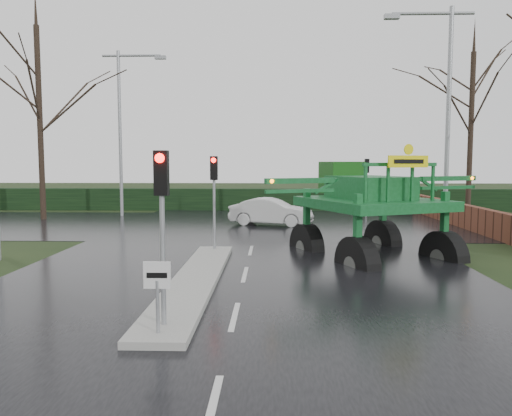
{
  "coord_description": "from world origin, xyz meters",
  "views": [
    {
      "loc": [
        0.8,
        -10.38,
        3.3
      ],
      "look_at": [
        0.33,
        3.83,
        2.0
      ],
      "focal_mm": 35.0,
      "sensor_mm": 36.0,
      "label": 1
    }
  ],
  "objects_px": {
    "keep_left_sign": "(157,285)",
    "traffic_signal_far": "(367,174)",
    "street_light_right": "(442,101)",
    "street_light_left_far": "(125,118)",
    "crop_sprayer": "(354,194)",
    "traffic_signal_mid": "(214,182)",
    "traffic_signal_near": "(162,200)",
    "white_sedan": "(271,225)"
  },
  "relations": [
    {
      "from": "street_light_left_far",
      "to": "white_sedan",
      "type": "relative_size",
      "value": 2.32
    },
    {
      "from": "street_light_left_far",
      "to": "traffic_signal_near",
      "type": "bearing_deg",
      "value": -71.83
    },
    {
      "from": "street_light_right",
      "to": "traffic_signal_mid",
      "type": "bearing_deg",
      "value": -154.6
    },
    {
      "from": "traffic_signal_far",
      "to": "street_light_right",
      "type": "height_order",
      "value": "street_light_right"
    },
    {
      "from": "keep_left_sign",
      "to": "crop_sprayer",
      "type": "relative_size",
      "value": 0.17
    },
    {
      "from": "traffic_signal_near",
      "to": "street_light_left_far",
      "type": "height_order",
      "value": "street_light_left_far"
    },
    {
      "from": "street_light_right",
      "to": "crop_sprayer",
      "type": "height_order",
      "value": "street_light_right"
    },
    {
      "from": "keep_left_sign",
      "to": "traffic_signal_far",
      "type": "bearing_deg",
      "value": 70.07
    },
    {
      "from": "keep_left_sign",
      "to": "traffic_signal_far",
      "type": "xyz_separation_m",
      "value": [
        7.8,
        21.51,
        1.53
      ]
    },
    {
      "from": "keep_left_sign",
      "to": "traffic_signal_mid",
      "type": "xyz_separation_m",
      "value": [
        0.0,
        8.99,
        1.53
      ]
    },
    {
      "from": "traffic_signal_far",
      "to": "keep_left_sign",
      "type": "bearing_deg",
      "value": 70.07
    },
    {
      "from": "traffic_signal_near",
      "to": "street_light_right",
      "type": "distance_m",
      "value": 16.46
    },
    {
      "from": "traffic_signal_far",
      "to": "crop_sprayer",
      "type": "height_order",
      "value": "crop_sprayer"
    },
    {
      "from": "street_light_right",
      "to": "white_sedan",
      "type": "distance_m",
      "value": 10.24
    },
    {
      "from": "street_light_right",
      "to": "street_light_left_far",
      "type": "relative_size",
      "value": 1.0
    },
    {
      "from": "traffic_signal_far",
      "to": "street_light_left_far",
      "type": "distance_m",
      "value": 15.08
    },
    {
      "from": "street_light_right",
      "to": "street_light_left_far",
      "type": "bearing_deg",
      "value": 153.98
    },
    {
      "from": "street_light_left_far",
      "to": "street_light_right",
      "type": "bearing_deg",
      "value": -26.02
    },
    {
      "from": "keep_left_sign",
      "to": "street_light_right",
      "type": "bearing_deg",
      "value": 54.88
    },
    {
      "from": "traffic_signal_near",
      "to": "street_light_right",
      "type": "height_order",
      "value": "street_light_right"
    },
    {
      "from": "traffic_signal_near",
      "to": "crop_sprayer",
      "type": "height_order",
      "value": "crop_sprayer"
    },
    {
      "from": "traffic_signal_mid",
      "to": "crop_sprayer",
      "type": "bearing_deg",
      "value": -22.27
    },
    {
      "from": "crop_sprayer",
      "to": "street_light_left_far",
      "type": "bearing_deg",
      "value": 105.25
    },
    {
      "from": "keep_left_sign",
      "to": "street_light_left_far",
      "type": "distance_m",
      "value": 23.11
    },
    {
      "from": "street_light_left_far",
      "to": "white_sedan",
      "type": "bearing_deg",
      "value": -25.87
    },
    {
      "from": "traffic_signal_mid",
      "to": "white_sedan",
      "type": "height_order",
      "value": "traffic_signal_mid"
    },
    {
      "from": "keep_left_sign",
      "to": "traffic_signal_near",
      "type": "relative_size",
      "value": 0.38
    },
    {
      "from": "street_light_left_far",
      "to": "keep_left_sign",
      "type": "bearing_deg",
      "value": -72.22
    },
    {
      "from": "traffic_signal_near",
      "to": "crop_sprayer",
      "type": "bearing_deg",
      "value": 54.37
    },
    {
      "from": "street_light_right",
      "to": "white_sedan",
      "type": "relative_size",
      "value": 2.32
    },
    {
      "from": "traffic_signal_near",
      "to": "traffic_signal_mid",
      "type": "xyz_separation_m",
      "value": [
        0.0,
        8.5,
        0.0
      ]
    },
    {
      "from": "traffic_signal_mid",
      "to": "street_light_left_far",
      "type": "bearing_deg",
      "value": 118.86
    },
    {
      "from": "street_light_left_far",
      "to": "crop_sprayer",
      "type": "xyz_separation_m",
      "value": [
        11.6,
        -14.44,
        -3.69
      ]
    },
    {
      "from": "traffic_signal_near",
      "to": "traffic_signal_far",
      "type": "height_order",
      "value": "same"
    },
    {
      "from": "traffic_signal_mid",
      "to": "traffic_signal_far",
      "type": "bearing_deg",
      "value": 58.07
    },
    {
      "from": "street_light_right",
      "to": "white_sedan",
      "type": "height_order",
      "value": "street_light_right"
    },
    {
      "from": "traffic_signal_near",
      "to": "crop_sprayer",
      "type": "distance_m",
      "value": 8.09
    },
    {
      "from": "street_light_right",
      "to": "white_sedan",
      "type": "bearing_deg",
      "value": 153.81
    },
    {
      "from": "traffic_signal_near",
      "to": "street_light_right",
      "type": "xyz_separation_m",
      "value": [
        9.49,
        13.01,
        3.4
      ]
    },
    {
      "from": "keep_left_sign",
      "to": "traffic_signal_near",
      "type": "distance_m",
      "value": 1.61
    },
    {
      "from": "traffic_signal_mid",
      "to": "white_sedan",
      "type": "relative_size",
      "value": 0.82
    },
    {
      "from": "traffic_signal_mid",
      "to": "white_sedan",
      "type": "bearing_deg",
      "value": 75.99
    }
  ]
}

